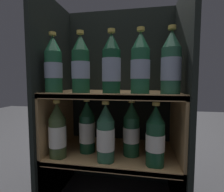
{
  "coord_description": "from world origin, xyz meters",
  "views": [
    {
      "loc": [
        0.14,
        -0.66,
        0.6
      ],
      "look_at": [
        0.0,
        0.13,
        0.53
      ],
      "focal_mm": 28.0,
      "sensor_mm": 36.0,
      "label": 1
    }
  ],
  "objects": [
    {
      "name": "fridge_back_wall",
      "position": [
        0.0,
        0.38,
        0.51
      ],
      "size": [
        0.65,
        0.02,
        1.01
      ],
      "primitive_type": "cube",
      "color": "black",
      "rests_on": "ground_plane"
    },
    {
      "name": "fridge_side_left",
      "position": [
        -0.32,
        0.19,
        0.51
      ],
      "size": [
        0.02,
        0.41,
        1.01
      ],
      "primitive_type": "cube",
      "color": "black",
      "rests_on": "ground_plane"
    },
    {
      "name": "fridge_side_right",
      "position": [
        0.32,
        0.19,
        0.51
      ],
      "size": [
        0.02,
        0.41,
        1.01
      ],
      "primitive_type": "cube",
      "color": "black",
      "rests_on": "ground_plane"
    },
    {
      "name": "shelf_lower",
      "position": [
        0.0,
        0.18,
        0.2
      ],
      "size": [
        0.61,
        0.37,
        0.26
      ],
      "color": "tan",
      "rests_on": "ground_plane"
    },
    {
      "name": "shelf_upper",
      "position": [
        0.0,
        0.18,
        0.4
      ],
      "size": [
        0.61,
        0.37,
        0.55
      ],
      "color": "tan",
      "rests_on": "ground_plane"
    },
    {
      "name": "bottle_upper_front_0",
      "position": [
        -0.25,
        0.06,
        0.67
      ],
      "size": [
        0.08,
        0.08,
        0.26
      ],
      "color": "#1E5638",
      "rests_on": "shelf_upper"
    },
    {
      "name": "bottle_upper_front_1",
      "position": [
        -0.12,
        0.06,
        0.67
      ],
      "size": [
        0.08,
        0.08,
        0.26
      ],
      "color": "#194C2D",
      "rests_on": "shelf_upper"
    },
    {
      "name": "bottle_upper_front_2",
      "position": [
        0.01,
        0.06,
        0.67
      ],
      "size": [
        0.08,
        0.08,
        0.26
      ],
      "color": "#144228",
      "rests_on": "shelf_upper"
    },
    {
      "name": "bottle_upper_front_3",
      "position": [
        0.13,
        0.06,
        0.67
      ],
      "size": [
        0.08,
        0.08,
        0.26
      ],
      "color": "#1E5638",
      "rests_on": "shelf_upper"
    },
    {
      "name": "bottle_upper_front_4",
      "position": [
        0.25,
        0.06,
        0.67
      ],
      "size": [
        0.08,
        0.08,
        0.26
      ],
      "color": "#285B42",
      "rests_on": "shelf_upper"
    },
    {
      "name": "bottle_lower_front_0",
      "position": [
        -0.24,
        0.06,
        0.37
      ],
      "size": [
        0.08,
        0.08,
        0.26
      ],
      "color": "#384C28",
      "rests_on": "shelf_lower"
    },
    {
      "name": "bottle_lower_front_1",
      "position": [
        -0.02,
        0.06,
        0.37
      ],
      "size": [
        0.08,
        0.08,
        0.26
      ],
      "color": "#285B42",
      "rests_on": "shelf_lower"
    },
    {
      "name": "bottle_lower_front_2",
      "position": [
        0.19,
        0.06,
        0.37
      ],
      "size": [
        0.08,
        0.08,
        0.26
      ],
      "color": "#144228",
      "rests_on": "shelf_lower"
    },
    {
      "name": "bottle_lower_back_0",
      "position": [
        -0.13,
        0.15,
        0.37
      ],
      "size": [
        0.08,
        0.08,
        0.26
      ],
      "color": "#144228",
      "rests_on": "shelf_lower"
    },
    {
      "name": "bottle_lower_back_1",
      "position": [
        0.09,
        0.15,
        0.37
      ],
      "size": [
        0.08,
        0.08,
        0.26
      ],
      "color": "#194C2D",
      "rests_on": "shelf_lower"
    }
  ]
}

